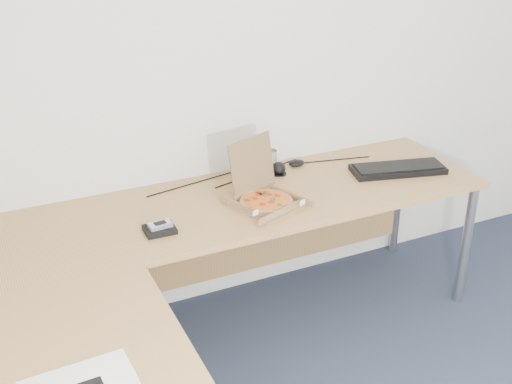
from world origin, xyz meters
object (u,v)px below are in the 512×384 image
wallet (160,229)px  keyboard (398,169)px  drinking_glass (271,160)px  desk (204,266)px  pizza_box (265,198)px

wallet → keyboard: bearing=5.5°
drinking_glass → desk: bearing=-132.9°
pizza_box → drinking_glass: pizza_box is taller
desk → drinking_glass: (0.64, 0.69, 0.08)m
drinking_glass → wallet: drinking_glass is taller
desk → keyboard: 1.28m
pizza_box → keyboard: pizza_box is taller
wallet → desk: bearing=-71.1°
drinking_glass → keyboard: bearing=-28.1°
keyboard → wallet: 1.32m
desk → pizza_box: pizza_box is taller
desk → wallet: size_ratio=18.98×
desk → keyboard: size_ratio=5.16×
desk → pizza_box: bearing=38.1°
desk → pizza_box: size_ratio=7.89×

